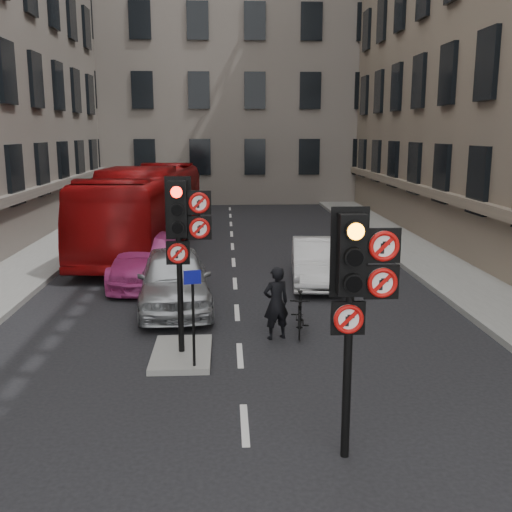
{
  "coord_description": "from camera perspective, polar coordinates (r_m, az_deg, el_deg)",
  "views": [
    {
      "loc": [
        -0.27,
        -6.73,
        4.56
      ],
      "look_at": [
        0.21,
        2.64,
        2.6
      ],
      "focal_mm": 42.0,
      "sensor_mm": 36.0,
      "label": 1
    }
  ],
  "objects": [
    {
      "name": "signal_near",
      "position": [
        8.16,
        9.57,
        -2.38
      ],
      "size": [
        0.91,
        0.4,
        3.58
      ],
      "color": "black",
      "rests_on": "ground"
    },
    {
      "name": "info_sign",
      "position": [
        11.39,
        -6.02,
        -4.64
      ],
      "size": [
        0.33,
        0.13,
        1.9
      ],
      "rotation": [
        0.0,
        0.0,
        0.21
      ],
      "color": "black",
      "rests_on": "centre_island"
    },
    {
      "name": "ground",
      "position": [
        8.13,
        -0.59,
        -22.3
      ],
      "size": [
        120.0,
        120.0,
        0.0
      ],
      "primitive_type": "plane",
      "color": "black",
      "rests_on": "ground"
    },
    {
      "name": "bus_red",
      "position": [
        23.63,
        -10.46,
        4.46
      ],
      "size": [
        3.72,
        11.84,
        3.24
      ],
      "primitive_type": "imported",
      "rotation": [
        0.0,
        0.0,
        -0.09
      ],
      "color": "maroon",
      "rests_on": "ground"
    },
    {
      "name": "car_white",
      "position": [
        18.27,
        5.76,
        -0.55
      ],
      "size": [
        1.79,
        4.19,
        1.34
      ],
      "primitive_type": "imported",
      "rotation": [
        0.0,
        0.0,
        -0.09
      ],
      "color": "silver",
      "rests_on": "ground"
    },
    {
      "name": "car_silver",
      "position": [
        15.79,
        -7.78,
        -2.17
      ],
      "size": [
        2.27,
        4.73,
        1.56
      ],
      "primitive_type": "imported",
      "rotation": [
        0.0,
        0.0,
        0.1
      ],
      "color": "#A6AAAE",
      "rests_on": "ground"
    },
    {
      "name": "motorcyclist",
      "position": [
        13.31,
        1.92,
        -4.49
      ],
      "size": [
        0.7,
        0.57,
        1.65
      ],
      "primitive_type": "imported",
      "rotation": [
        0.0,
        0.0,
        3.47
      ],
      "color": "black",
      "rests_on": "ground"
    },
    {
      "name": "signal_far",
      "position": [
        11.9,
        -6.99,
        2.73
      ],
      "size": [
        0.91,
        0.4,
        3.58
      ],
      "color": "black",
      "rests_on": "centre_island"
    },
    {
      "name": "pavement_left",
      "position": [
        20.47,
        -22.67,
        -1.78
      ],
      "size": [
        3.0,
        50.0,
        0.16
      ],
      "primitive_type": "cube",
      "color": "gray",
      "rests_on": "ground"
    },
    {
      "name": "car_pink",
      "position": [
        18.77,
        -10.32,
        -0.23
      ],
      "size": [
        2.06,
        4.93,
        1.42
      ],
      "primitive_type": "imported",
      "rotation": [
        0.0,
        0.0,
        0.01
      ],
      "color": "#C73A8D",
      "rests_on": "ground"
    },
    {
      "name": "building_far",
      "position": [
        45.06,
        -2.73,
        18.71
      ],
      "size": [
        30.0,
        14.0,
        20.0
      ],
      "primitive_type": "cube",
      "color": "gray",
      "rests_on": "ground"
    },
    {
      "name": "motorcycle",
      "position": [
        13.78,
        4.2,
        -5.51
      ],
      "size": [
        0.65,
        1.61,
        0.94
      ],
      "primitive_type": "imported",
      "rotation": [
        0.0,
        0.0,
        -0.14
      ],
      "color": "black",
      "rests_on": "ground"
    },
    {
      "name": "pavement_right",
      "position": [
        20.65,
        18.34,
        -1.34
      ],
      "size": [
        3.0,
        50.0,
        0.16
      ],
      "primitive_type": "cube",
      "color": "gray",
      "rests_on": "ground"
    },
    {
      "name": "centre_island",
      "position": [
        12.6,
        -7.08,
        -9.22
      ],
      "size": [
        1.2,
        2.0,
        0.12
      ],
      "primitive_type": "cube",
      "color": "gray",
      "rests_on": "ground"
    }
  ]
}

